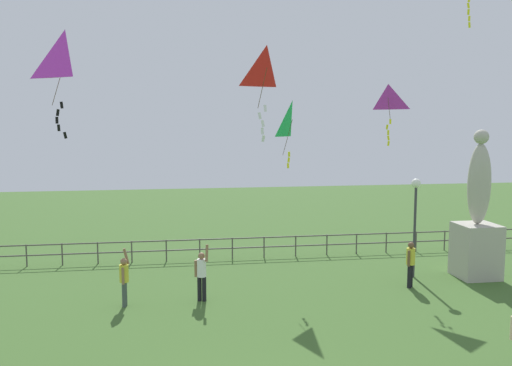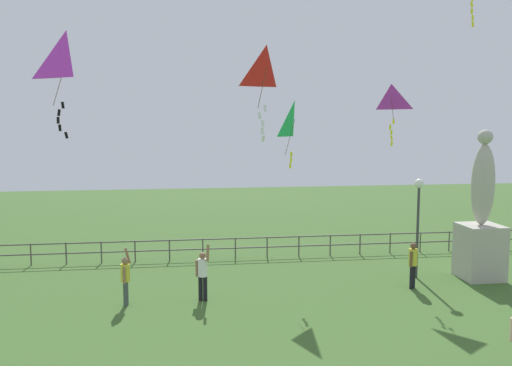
% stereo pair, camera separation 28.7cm
% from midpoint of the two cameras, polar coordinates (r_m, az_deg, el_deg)
% --- Properties ---
extents(statue_monument, '(1.50, 1.50, 5.78)m').
position_cam_midpoint_polar(statue_monument, '(22.73, 22.97, -4.46)').
color(statue_monument, '#B2AD9E').
rests_on(statue_monument, ground_plane).
extents(lamppost, '(0.36, 0.36, 3.89)m').
position_cam_midpoint_polar(lamppost, '(21.81, 17.13, -2.24)').
color(lamppost, '#38383D').
rests_on(lamppost, ground_plane).
extents(person_0, '(0.33, 0.49, 1.91)m').
position_cam_midpoint_polar(person_0, '(18.60, -13.17, -9.66)').
color(person_0, '#3F4C47').
rests_on(person_0, ground_plane).
extents(person_2, '(0.38, 0.40, 1.70)m').
position_cam_midpoint_polar(person_2, '(20.76, 16.61, -8.00)').
color(person_2, black).
rests_on(person_2, ground_plane).
extents(person_3, '(0.49, 0.38, 1.98)m').
position_cam_midpoint_polar(person_3, '(18.64, -5.21, -9.36)').
color(person_3, black).
rests_on(person_3, ground_plane).
extents(kite_0, '(0.88, 0.89, 2.57)m').
position_cam_midpoint_polar(kite_0, '(20.71, 4.48, 6.55)').
color(kite_0, '#1EB759').
extents(kite_2, '(1.33, 1.19, 3.12)m').
position_cam_midpoint_polar(kite_2, '(17.21, -18.85, 12.25)').
color(kite_2, '#B22DB2').
extents(kite_3, '(1.02, 0.95, 2.69)m').
position_cam_midpoint_polar(kite_3, '(15.65, 1.64, 11.75)').
color(kite_3, red).
extents(kite_4, '(0.97, 1.10, 2.46)m').
position_cam_midpoint_polar(kite_4, '(22.40, 14.43, 8.59)').
color(kite_4, '#B22DB2').
extents(waterfront_railing, '(36.04, 0.06, 0.95)m').
position_cam_midpoint_polar(waterfront_railing, '(24.12, -4.94, -6.61)').
color(waterfront_railing, '#4C4742').
rests_on(waterfront_railing, ground_plane).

